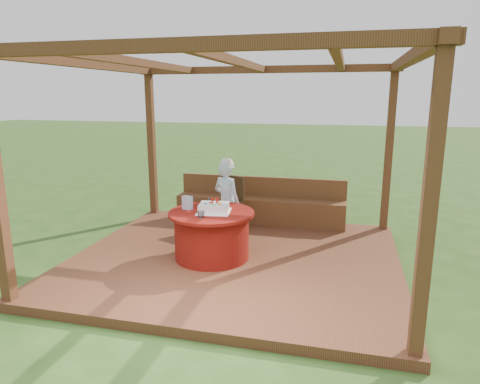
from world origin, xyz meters
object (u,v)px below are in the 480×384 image
(table, at_px, (212,234))
(elderly_woman, at_px, (227,201))
(gift_bag, at_px, (187,203))
(chair, at_px, (228,200))
(birthday_cake, at_px, (214,208))
(bench, at_px, (260,208))
(drinking_glass, at_px, (201,214))

(table, relative_size, elderly_woman, 0.89)
(table, relative_size, gift_bag, 6.29)
(chair, relative_size, gift_bag, 4.82)
(chair, distance_m, birthday_cake, 1.36)
(bench, bearing_deg, elderly_woman, -102.83)
(gift_bag, bearing_deg, birthday_cake, 8.83)
(bench, relative_size, elderly_woman, 2.26)
(elderly_woman, relative_size, gift_bag, 7.04)
(bench, relative_size, gift_bag, 15.92)
(table, distance_m, birthday_cake, 0.39)
(table, height_order, drinking_glass, drinking_glass)
(bench, relative_size, chair, 3.30)
(bench, distance_m, drinking_glass, 2.24)
(drinking_glass, bearing_deg, birthday_cake, 76.80)
(table, bearing_deg, birthday_cake, 3.87)
(birthday_cake, bearing_deg, bench, 81.50)
(elderly_woman, height_order, birthday_cake, elderly_woman)
(table, bearing_deg, elderly_woman, 86.68)
(bench, bearing_deg, birthday_cake, -98.50)
(drinking_glass, bearing_deg, chair, 93.18)
(table, height_order, birthday_cake, birthday_cake)
(chair, xyz_separation_m, birthday_cake, (0.17, -1.33, 0.21))
(birthday_cake, distance_m, gift_bag, 0.40)
(chair, bearing_deg, bench, 49.22)
(table, xyz_separation_m, elderly_woman, (0.04, 0.65, 0.33))
(bench, distance_m, table, 1.87)
(bench, relative_size, table, 2.53)
(table, xyz_separation_m, birthday_cake, (0.03, 0.00, 0.39))
(chair, xyz_separation_m, elderly_woman, (0.17, -0.68, 0.16))
(elderly_woman, bearing_deg, bench, 77.17)
(bench, height_order, elderly_woman, elderly_woman)
(elderly_woman, height_order, gift_bag, elderly_woman)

